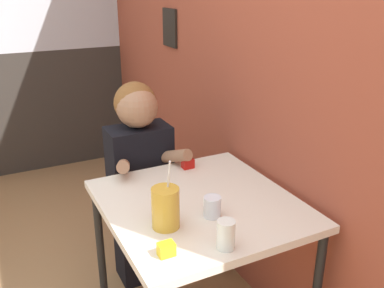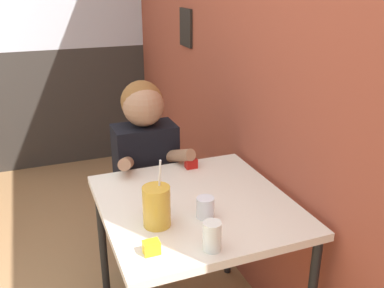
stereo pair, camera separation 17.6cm
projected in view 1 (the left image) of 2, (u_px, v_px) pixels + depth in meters
brick_wall_right at (187, 35)px, 2.79m from camera, size 0.08×4.78×2.70m
main_table at (199, 216)px, 1.93m from camera, size 0.82×0.87×0.77m
person_seated at (140, 178)px, 2.40m from camera, size 0.42×0.42×1.19m
cocktail_pitcher at (166, 208)px, 1.68m from camera, size 0.11×0.11×0.29m
glass_near_pitcher at (212, 207)px, 1.77m from camera, size 0.07×0.07×0.09m
glass_center at (226, 235)px, 1.56m from camera, size 0.07×0.07×0.11m
condiment_ketchup at (188, 163)px, 2.23m from camera, size 0.06×0.04×0.05m
condiment_mustard at (166, 249)px, 1.53m from camera, size 0.06×0.04×0.05m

